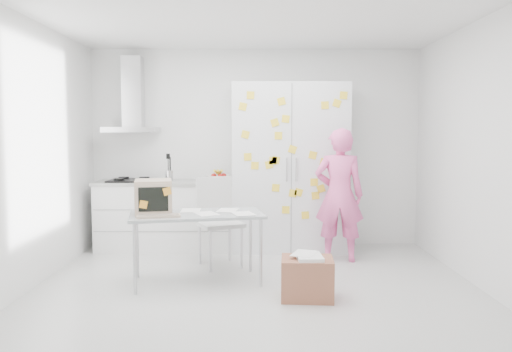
{
  "coord_description": "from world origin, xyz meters",
  "views": [
    {
      "loc": [
        -0.01,
        -4.91,
        1.57
      ],
      "look_at": [
        0.0,
        0.75,
        1.07
      ],
      "focal_mm": 35.0,
      "sensor_mm": 36.0,
      "label": 1
    }
  ],
  "objects_px": {
    "chair": "(218,216)",
    "cardboard_box": "(307,277)",
    "person": "(339,195)",
    "desk": "(169,205)"
  },
  "relations": [
    {
      "from": "desk",
      "to": "chair",
      "type": "relative_size",
      "value": 1.41
    },
    {
      "from": "person",
      "to": "desk",
      "type": "height_order",
      "value": "person"
    },
    {
      "from": "person",
      "to": "chair",
      "type": "distance_m",
      "value": 1.49
    },
    {
      "from": "person",
      "to": "chair",
      "type": "xyz_separation_m",
      "value": [
        -1.46,
        -0.19,
        -0.22
      ]
    },
    {
      "from": "desk",
      "to": "cardboard_box",
      "type": "bearing_deg",
      "value": -30.92
    },
    {
      "from": "person",
      "to": "desk",
      "type": "distance_m",
      "value": 2.11
    },
    {
      "from": "chair",
      "to": "cardboard_box",
      "type": "relative_size",
      "value": 2.03
    },
    {
      "from": "person",
      "to": "cardboard_box",
      "type": "relative_size",
      "value": 3.16
    },
    {
      "from": "chair",
      "to": "desk",
      "type": "bearing_deg",
      "value": -145.6
    },
    {
      "from": "desk",
      "to": "person",
      "type": "bearing_deg",
      "value": 14.41
    }
  ]
}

